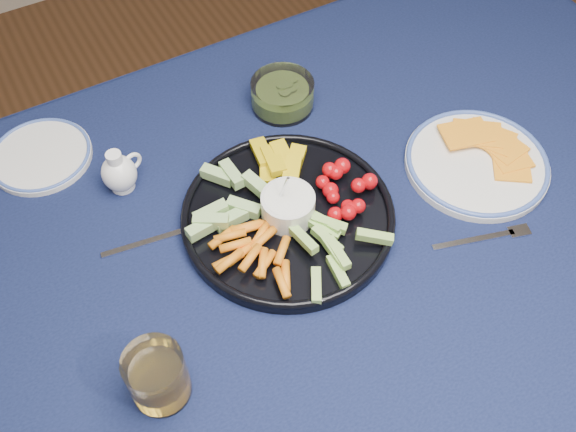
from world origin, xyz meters
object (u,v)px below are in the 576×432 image
dining_table (305,284)px  juice_tumbler (158,378)px  crudite_platter (286,213)px  cheese_plate (477,161)px  creamer_pitcher (120,173)px  pickle_bowl (282,95)px  side_plate_extra (41,155)px

dining_table → juice_tumbler: 0.32m
crudite_platter → cheese_plate: crudite_platter is taller
juice_tumbler → dining_table: bearing=18.3°
creamer_pitcher → crudite_platter: bearing=-44.1°
pickle_bowl → side_plate_extra: size_ratio=0.67×
dining_table → juice_tumbler: (-0.28, -0.09, 0.13)m
pickle_bowl → juice_tumbler: (-0.41, -0.40, 0.02)m
pickle_bowl → cheese_plate: 0.37m
pickle_bowl → juice_tumbler: 0.57m
creamer_pitcher → juice_tumbler: 0.37m
dining_table → cheese_plate: size_ratio=6.79×
crudite_platter → cheese_plate: bearing=-9.8°
crudite_platter → creamer_pitcher: 0.28m
cheese_plate → side_plate_extra: cheese_plate is taller
creamer_pitcher → juice_tumbler: juice_tumbler is taller
juice_tumbler → side_plate_extra: (-0.02, 0.49, -0.03)m
juice_tumbler → crudite_platter: bearing=30.2°
pickle_bowl → cheese_plate: bearing=-53.5°
dining_table → pickle_bowl: bearing=67.2°
dining_table → pickle_bowl: pickle_bowl is taller
cheese_plate → juice_tumbler: bearing=-170.4°
crudite_platter → pickle_bowl: (0.12, 0.24, 0.00)m
pickle_bowl → juice_tumbler: size_ratio=1.23×
creamer_pitcher → pickle_bowl: creamer_pitcher is taller
crudite_platter → pickle_bowl: crudite_platter is taller
dining_table → side_plate_extra: (-0.30, 0.40, 0.10)m
crudite_platter → side_plate_extra: size_ratio=1.97×
dining_table → creamer_pitcher: creamer_pitcher is taller
crudite_platter → cheese_plate: (0.34, -0.06, -0.01)m
dining_table → side_plate_extra: side_plate_extra is taller
cheese_plate → crudite_platter: bearing=170.2°
juice_tumbler → side_plate_extra: bearing=92.5°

